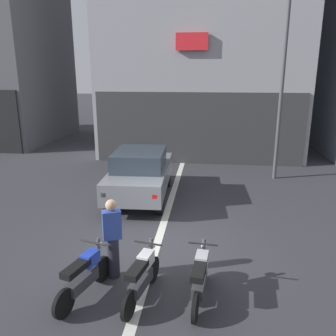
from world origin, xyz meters
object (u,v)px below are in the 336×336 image
Objects in this scene: motorcycle_blue_row_leftmost at (84,275)px; person_by_motorcycles at (113,238)px; street_lamp at (283,69)px; motorcycle_white_row_left_mid at (142,276)px; motorcycle_silver_row_centre at (200,277)px; car_grey_crossing_near at (140,172)px.

motorcycle_blue_row_leftmost is 0.89m from person_by_motorcycles.
person_by_motorcycles is at bearing -121.10° from street_lamp.
street_lamp is 9.21m from person_by_motorcycles.
motorcycle_white_row_left_mid is 1.03m from person_by_motorcycles.
motorcycle_white_row_left_mid is 1.05m from motorcycle_silver_row_centre.
car_grey_crossing_near is 2.52× the size of motorcycle_white_row_left_mid.
motorcycle_blue_row_leftmost is 0.97× the size of person_by_motorcycles.
car_grey_crossing_near is 0.61× the size of street_lamp.
street_lamp is 4.08× the size of motorcycle_silver_row_centre.
street_lamp is 4.13× the size of motorcycle_white_row_left_mid.
car_grey_crossing_near is at bearing 112.45° from motorcycle_silver_row_centre.
motorcycle_silver_row_centre is 1.88m from person_by_motorcycles.
car_grey_crossing_near reaches higher than motorcycle_silver_row_centre.
person_by_motorcycles is (0.34, 0.72, 0.40)m from motorcycle_blue_row_leftmost.
street_lamp reaches higher than motorcycle_white_row_left_mid.
street_lamp is 9.56m from motorcycle_white_row_left_mid.
motorcycle_blue_row_leftmost is 1.06m from motorcycle_white_row_left_mid.
car_grey_crossing_near is at bearing 94.31° from person_by_motorcycles.
motorcycle_blue_row_leftmost is 0.97× the size of motorcycle_silver_row_centre.
motorcycle_blue_row_leftmost is 2.11m from motorcycle_silver_row_centre.
motorcycle_white_row_left_mid is at bearing 5.20° from motorcycle_blue_row_leftmost.
motorcycle_silver_row_centre is at bearing -16.94° from person_by_motorcycles.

